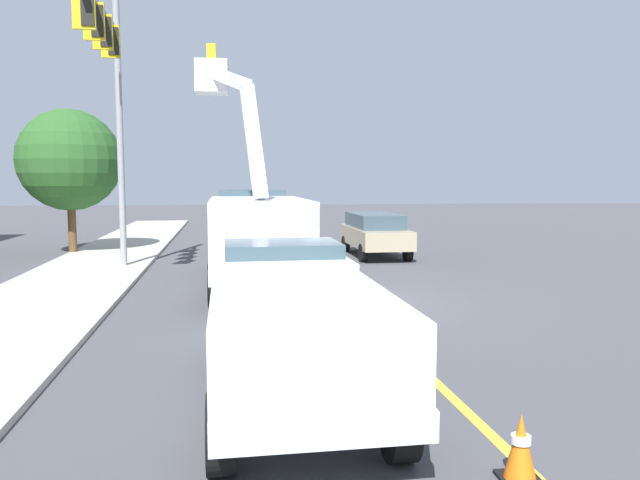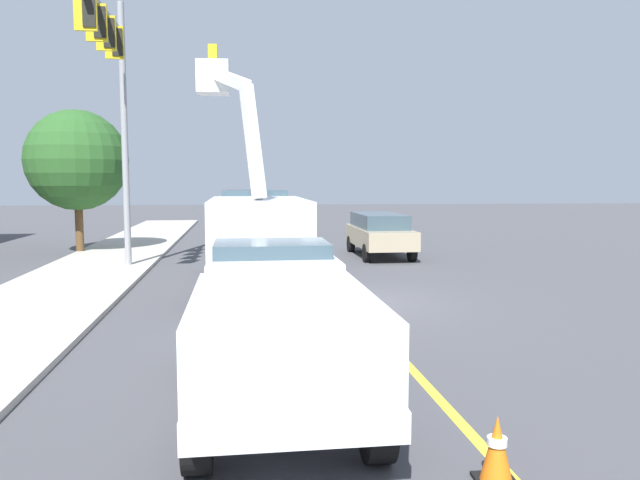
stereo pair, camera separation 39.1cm
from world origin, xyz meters
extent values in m
plane|color=#47474C|center=(0.00, 0.00, 0.00)|extent=(120.00, 120.00, 0.00)
cube|color=#B2ADA3|center=(-0.33, 7.51, 0.06)|extent=(60.10, 6.26, 0.12)
cube|color=yellow|center=(0.00, 0.00, 0.00)|extent=(49.96, 2.38, 0.01)
cube|color=white|center=(2.50, 2.33, 0.90)|extent=(8.30, 2.86, 0.36)
cube|color=white|center=(5.12, 2.45, 1.67)|extent=(2.73, 2.46, 1.60)
cube|color=#384C56|center=(5.32, 2.46, 2.37)|extent=(1.90, 2.18, 0.64)
cube|color=white|center=(1.51, 2.29, 1.62)|extent=(5.35, 2.73, 1.80)
cube|color=white|center=(0.41, 2.38, 3.97)|extent=(1.09, 0.68, 2.87)
cube|color=white|center=(1.91, 3.04, 5.71)|extent=(2.45, 1.28, 0.97)
cube|color=white|center=(3.04, 3.53, 5.91)|extent=(0.90, 0.90, 0.90)
cube|color=yellow|center=(3.04, 3.53, 6.51)|extent=(0.36, 0.24, 0.60)
cylinder|color=black|center=(5.31, 3.58, 0.52)|extent=(1.05, 0.39, 1.04)
cylinder|color=black|center=(5.41, 1.33, 0.52)|extent=(1.05, 0.39, 1.04)
cylinder|color=black|center=(0.97, 3.39, 0.52)|extent=(1.05, 0.39, 1.04)
cylinder|color=black|center=(1.07, 1.14, 0.52)|extent=(1.05, 0.39, 1.04)
cylinder|color=black|center=(-0.34, 3.33, 0.52)|extent=(1.05, 0.39, 1.04)
cylinder|color=black|center=(-0.24, 1.08, 0.52)|extent=(1.05, 0.39, 1.04)
cube|color=white|center=(-6.73, 1.92, 0.75)|extent=(5.69, 2.35, 0.30)
cube|color=white|center=(-5.50, 1.98, 1.30)|extent=(2.10, 2.02, 1.10)
cube|color=#384C56|center=(-5.30, 1.99, 1.78)|extent=(1.42, 1.82, 0.56)
cube|color=white|center=(-7.73, 1.88, 1.15)|extent=(3.45, 2.25, 1.10)
cylinder|color=black|center=(-4.92, 2.95, 0.42)|extent=(0.85, 0.34, 0.84)
cylinder|color=black|center=(-4.84, 1.06, 0.42)|extent=(0.85, 0.34, 0.84)
cylinder|color=black|center=(-8.61, 2.78, 0.42)|extent=(0.85, 0.34, 0.84)
cylinder|color=black|center=(-8.53, 0.90, 0.42)|extent=(0.85, 0.34, 0.84)
cube|color=tan|center=(8.83, -2.39, 0.79)|extent=(4.88, 2.11, 0.70)
cube|color=#384C56|center=(8.98, -2.38, 1.39)|extent=(3.53, 1.82, 0.60)
cylinder|color=black|center=(7.24, -3.32, 0.34)|extent=(0.69, 0.27, 0.68)
cylinder|color=black|center=(7.16, -1.61, 0.34)|extent=(0.69, 0.27, 0.68)
cylinder|color=black|center=(10.50, -3.17, 0.34)|extent=(0.69, 0.27, 0.68)
cylinder|color=black|center=(10.42, -1.46, 0.34)|extent=(0.69, 0.27, 0.68)
cone|color=orange|center=(-9.13, -0.21, 0.37)|extent=(0.32, 0.32, 0.66)
cylinder|color=white|center=(-9.13, -0.21, 0.44)|extent=(0.20, 0.20, 0.08)
cube|color=black|center=(-3.07, 0.27, 0.02)|extent=(0.40, 0.40, 0.04)
cone|color=orange|center=(-3.07, 0.27, 0.41)|extent=(0.32, 0.32, 0.74)
cylinder|color=white|center=(-3.07, 0.27, 0.48)|extent=(0.20, 0.20, 0.08)
cube|color=black|center=(1.18, 0.31, 0.02)|extent=(0.40, 0.40, 0.04)
cone|color=orange|center=(1.18, 0.31, 0.45)|extent=(0.32, 0.32, 0.82)
cylinder|color=white|center=(1.18, 0.31, 0.53)|extent=(0.20, 0.20, 0.08)
cube|color=black|center=(6.85, 0.37, 0.02)|extent=(0.40, 0.40, 0.04)
cone|color=orange|center=(6.85, 0.37, 0.42)|extent=(0.32, 0.32, 0.76)
cylinder|color=white|center=(6.85, 0.37, 0.50)|extent=(0.20, 0.20, 0.08)
cylinder|color=gray|center=(6.44, 6.81, 4.44)|extent=(0.22, 0.22, 8.89)
cube|color=gray|center=(3.72, 6.69, 7.85)|extent=(5.45, 0.40, 0.16)
cube|color=gold|center=(5.23, 6.76, 7.30)|extent=(0.14, 0.56, 1.00)
cube|color=black|center=(5.24, 6.66, 7.30)|extent=(0.21, 0.33, 0.84)
cube|color=gold|center=(4.02, 6.70, 7.30)|extent=(0.14, 0.56, 1.00)
cube|color=black|center=(4.03, 6.60, 7.30)|extent=(0.21, 0.33, 0.84)
cube|color=gold|center=(2.81, 6.65, 7.30)|extent=(0.14, 0.56, 1.00)
cube|color=black|center=(2.82, 6.55, 7.30)|extent=(0.21, 0.33, 0.84)
cube|color=gold|center=(1.60, 6.60, 7.30)|extent=(0.14, 0.56, 1.00)
cube|color=black|center=(1.61, 6.50, 7.30)|extent=(0.21, 0.33, 0.84)
cylinder|color=brown|center=(10.72, 9.69, 1.20)|extent=(0.32, 0.32, 2.39)
sphere|color=#285623|center=(10.72, 9.69, 3.81)|extent=(4.06, 4.06, 4.06)
camera|label=1|loc=(-14.70, 2.44, 3.02)|focal=34.06mm
camera|label=2|loc=(-14.74, 2.05, 3.02)|focal=34.06mm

